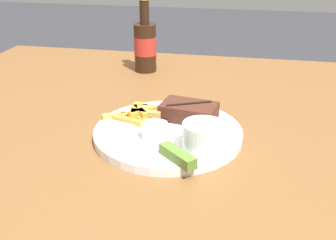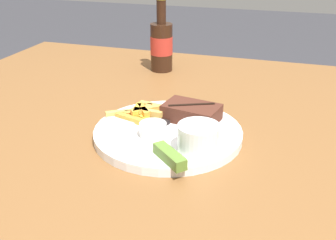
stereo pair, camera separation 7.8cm
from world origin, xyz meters
The scene contains 10 objects.
dining_table centered at (0.00, 0.00, 0.66)m, with size 1.39×1.23×0.73m.
dinner_plate centered at (0.00, 0.00, 0.74)m, with size 0.30×0.30×0.02m.
steak_portion centered at (0.03, 0.06, 0.76)m, with size 0.13×0.09×0.04m.
fries_pile centered at (-0.07, 0.04, 0.76)m, with size 0.13×0.11×0.02m.
coleslaw_cup centered at (0.08, -0.06, 0.77)m, with size 0.08×0.08×0.05m.
dipping_sauce_cup centered at (-0.02, -0.04, 0.76)m, with size 0.05×0.05×0.03m.
pickle_spear centered at (0.04, -0.12, 0.76)m, with size 0.07×0.07×0.02m.
fork_utensil centered at (-0.08, 0.01, 0.75)m, with size 0.13×0.02×0.00m.
knife_utensil centered at (-0.01, 0.04, 0.75)m, with size 0.07×0.16×0.01m.
beer_bottle centered at (-0.15, 0.41, 0.81)m, with size 0.07×0.07×0.23m.
Camera 2 is at (0.21, -0.68, 1.10)m, focal length 42.00 mm.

